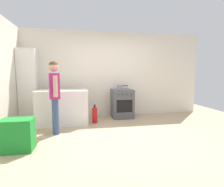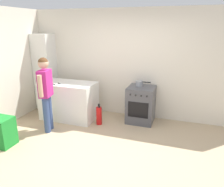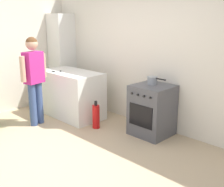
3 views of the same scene
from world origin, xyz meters
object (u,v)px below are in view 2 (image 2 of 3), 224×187
at_px(knife_paring, 60,84).
at_px(larder_cabinet, 45,72).
at_px(oven_left, 141,104).
at_px(fire_extinguisher, 99,115).
at_px(pot, 139,83).
at_px(recycling_crate_lower, 1,138).
at_px(person, 46,89).
at_px(knife_carving, 50,84).

relative_size(knife_paring, larder_cabinet, 0.10).
distance_m(oven_left, fire_extinguisher, 1.01).
distance_m(knife_paring, larder_cabinet, 1.04).
height_order(pot, knife_paring, pot).
xyz_separation_m(pot, recycling_crate_lower, (-2.25, -2.00, -0.77)).
bearing_deg(oven_left, person, -148.00).
xyz_separation_m(pot, knife_paring, (-1.77, -0.58, -0.01)).
distance_m(knife_paring, person, 0.60).
xyz_separation_m(knife_carving, knife_paring, (0.21, 0.09, 0.00)).
relative_size(oven_left, pot, 2.46).
bearing_deg(person, knife_paring, 93.57).
xyz_separation_m(pot, fire_extinguisher, (-0.81, -0.54, -0.70)).
bearing_deg(knife_carving, fire_extinguisher, 6.48).
relative_size(knife_carving, larder_cabinet, 0.17).
bearing_deg(recycling_crate_lower, larder_cabinet, 99.37).
bearing_deg(fire_extinguisher, recycling_crate_lower, -134.76).
xyz_separation_m(pot, larder_cabinet, (-2.59, 0.04, 0.09)).
bearing_deg(pot, recycling_crate_lower, -138.43).
distance_m(fire_extinguisher, larder_cabinet, 2.03).
height_order(person, larder_cabinet, larder_cabinet).
height_order(person, fire_extinguisher, person).
xyz_separation_m(person, larder_cabinet, (-0.86, 1.22, 0.05)).
distance_m(knife_paring, recycling_crate_lower, 1.68).
bearing_deg(larder_cabinet, oven_left, -2.20).
distance_m(oven_left, knife_carving, 2.18).
bearing_deg(fire_extinguisher, person, -145.17).
distance_m(knife_carving, fire_extinguisher, 1.36).
xyz_separation_m(pot, knife_carving, (-1.97, -0.67, -0.01)).
bearing_deg(knife_carving, pot, 18.81).
distance_m(fire_extinguisher, recycling_crate_lower, 2.05).
distance_m(knife_carving, person, 0.57).
xyz_separation_m(knife_paring, larder_cabinet, (-0.82, 0.62, 0.09)).
distance_m(oven_left, pot, 0.50).
relative_size(knife_paring, person, 0.12).
relative_size(pot, knife_paring, 1.81).
relative_size(pot, fire_extinguisher, 0.69).
distance_m(knife_carving, knife_paring, 0.23).
bearing_deg(knife_carving, oven_left, 16.68).
height_order(person, recycling_crate_lower, person).
bearing_deg(recycling_crate_lower, knife_carving, 78.23).
relative_size(pot, recycling_crate_lower, 0.66).
bearing_deg(knife_paring, person, -86.43).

